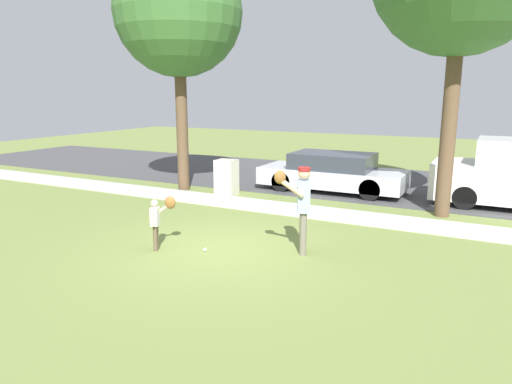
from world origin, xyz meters
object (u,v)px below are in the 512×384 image
street_tree_far (178,13)px  parked_sedan_silver (332,172)px  person_child (159,216)px  utility_cabinet (227,177)px  baseball (205,250)px  person_adult (302,200)px

street_tree_far → parked_sedan_silver: street_tree_far is taller
person_child → parked_sedan_silver: (1.30, 7.11, -0.08)m
street_tree_far → parked_sedan_silver: size_ratio=1.64×
parked_sedan_silver → utility_cabinet: bearing=-143.8°
utility_cabinet → parked_sedan_silver: size_ratio=0.24×
baseball → utility_cabinet: bearing=116.0°
person_adult → baseball: 2.19m
baseball → street_tree_far: bearing=129.6°
street_tree_far → parked_sedan_silver: (4.43, 1.97, -4.91)m
street_tree_far → utility_cabinet: bearing=-1.9°
baseball → street_tree_far: (-4.00, 4.83, 5.49)m
street_tree_far → parked_sedan_silver: 6.90m
person_adult → utility_cabinet: bearing=-67.9°
person_child → utility_cabinet: (-1.46, 5.09, -0.15)m
baseball → parked_sedan_silver: (0.42, 6.80, 0.58)m
person_adult → baseball: bearing=0.3°
person_child → baseball: size_ratio=14.72×
person_child → parked_sedan_silver: parked_sedan_silver is taller
person_adult → parked_sedan_silver: (-1.33, 6.02, -0.46)m
street_tree_far → person_adult: bearing=-35.1°
person_child → baseball: bearing=-3.9°
utility_cabinet → parked_sedan_silver: bearing=36.2°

